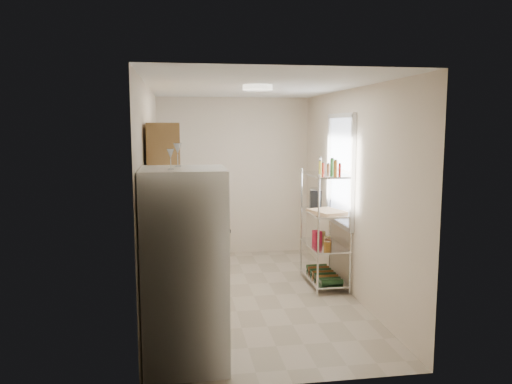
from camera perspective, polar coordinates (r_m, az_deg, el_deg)
room at (r=6.14m, az=-0.27°, el=-0.27°), size 2.52×4.42×2.62m
counter_run at (r=6.67m, az=-8.72°, el=-7.15°), size 0.63×3.51×0.90m
upper_cabinets at (r=6.12m, az=-10.25°, el=4.39°), size 0.33×2.20×0.72m
range_hood at (r=6.95m, az=-9.56°, el=1.30°), size 0.50×0.60×0.12m
window at (r=6.74m, az=9.65°, el=2.47°), size 0.06×1.00×1.46m
bakers_rack at (r=6.67m, az=7.92°, el=-1.37°), size 0.45×0.90×1.73m
ceiling_dome at (r=5.80m, az=0.18°, el=11.85°), size 0.34×0.34×0.05m
refrigerator at (r=4.52m, az=-8.12°, el=-8.58°), size 0.73×0.73×1.78m
wine_glass_a at (r=4.51m, az=-8.95°, el=4.21°), size 0.07×0.07×0.21m
wine_glass_b at (r=4.22m, az=-9.73°, el=3.71°), size 0.06×0.06×0.17m
rice_cooker at (r=6.68m, az=-9.20°, el=-2.33°), size 0.25×0.25×0.20m
frying_pan_large at (r=7.03m, az=-9.12°, el=-2.47°), size 0.29×0.29×0.05m
frying_pan_small at (r=7.06m, az=-8.87°, el=-2.41°), size 0.32×0.32×0.05m
cutting_board at (r=6.58m, az=8.20°, el=-2.22°), size 0.50×0.57×0.03m
espresso_machine at (r=6.97m, az=6.81°, el=-0.67°), size 0.20×0.25×0.27m
storage_bag at (r=6.90m, az=7.00°, el=-5.04°), size 0.11×0.14×0.15m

